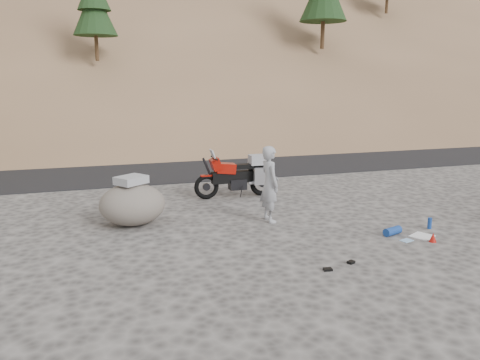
# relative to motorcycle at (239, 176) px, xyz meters

# --- Properties ---
(ground) EXTENTS (140.00, 140.00, 0.00)m
(ground) POSITION_rel_motorcycle_xyz_m (0.49, -3.24, -0.61)
(ground) COLOR #403D3B
(ground) RESTS_ON ground
(road) EXTENTS (120.00, 7.00, 0.05)m
(road) POSITION_rel_motorcycle_xyz_m (0.49, 5.76, -0.61)
(road) COLOR black
(road) RESTS_ON ground
(hillside) EXTENTS (120.00, 73.00, 46.72)m
(hillside) POSITION_rel_motorcycle_xyz_m (0.44, 37.63, 10.47)
(hillside) COLOR brown
(hillside) RESTS_ON ground
(motorcycle) EXTENTS (2.40, 0.69, 1.43)m
(motorcycle) POSITION_rel_motorcycle_xyz_m (0.00, 0.00, 0.00)
(motorcycle) COLOR black
(motorcycle) RESTS_ON ground
(man) EXTENTS (0.46, 0.67, 1.80)m
(man) POSITION_rel_motorcycle_xyz_m (-0.02, -2.50, -0.61)
(man) COLOR #98999E
(man) RESTS_ON ground
(boulder) EXTENTS (1.88, 1.77, 1.15)m
(boulder) POSITION_rel_motorcycle_xyz_m (-3.14, -1.85, -0.11)
(boulder) COLOR #5C554E
(boulder) RESTS_ON ground
(gear_white_cloth) EXTENTS (0.59, 0.57, 0.02)m
(gear_white_cloth) POSITION_rel_motorcycle_xyz_m (2.69, -4.55, -0.60)
(gear_white_cloth) COLOR white
(gear_white_cloth) RESTS_ON ground
(gear_blue_mat) EXTENTS (0.48, 0.31, 0.18)m
(gear_blue_mat) POSITION_rel_motorcycle_xyz_m (2.14, -4.28, -0.52)
(gear_blue_mat) COLOR navy
(gear_blue_mat) RESTS_ON ground
(gear_bottle) EXTENTS (0.11, 0.11, 0.25)m
(gear_bottle) POSITION_rel_motorcycle_xyz_m (3.21, -4.14, -0.48)
(gear_bottle) COLOR navy
(gear_bottle) RESTS_ON ground
(gear_funnel) EXTENTS (0.17, 0.17, 0.19)m
(gear_funnel) POSITION_rel_motorcycle_xyz_m (2.67, -4.91, -0.51)
(gear_funnel) COLOR #AD120B
(gear_funnel) RESTS_ON ground
(gear_glove_a) EXTENTS (0.16, 0.12, 0.04)m
(gear_glove_a) POSITION_rel_motorcycle_xyz_m (-0.11, -5.61, -0.59)
(gear_glove_a) COLOR black
(gear_glove_a) RESTS_ON ground
(gear_glove_b) EXTENTS (0.16, 0.15, 0.04)m
(gear_glove_b) POSITION_rel_motorcycle_xyz_m (0.45, -5.44, -0.59)
(gear_glove_b) COLOR black
(gear_glove_b) RESTS_ON ground
(gear_blue_cloth) EXTENTS (0.30, 0.25, 0.01)m
(gear_blue_cloth) POSITION_rel_motorcycle_xyz_m (2.20, -4.69, -0.60)
(gear_blue_cloth) COLOR #8DB5DB
(gear_blue_cloth) RESTS_ON ground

